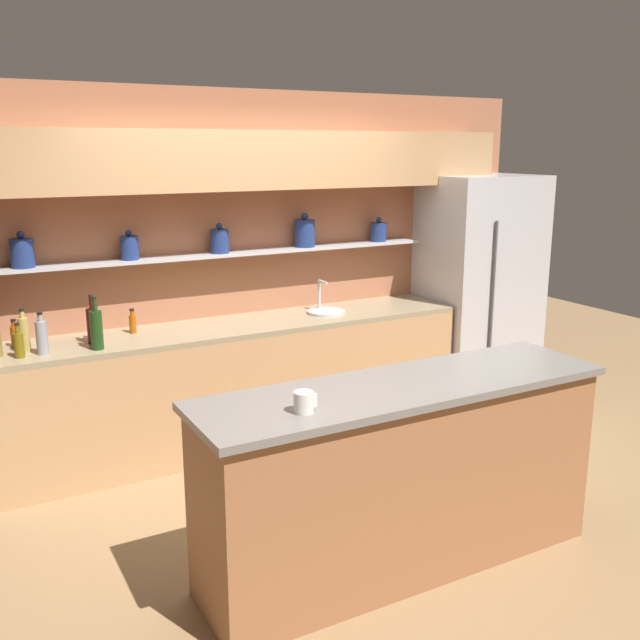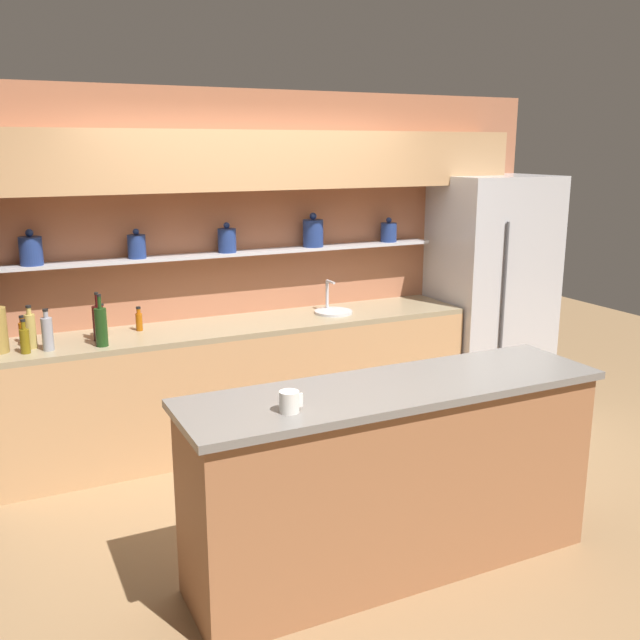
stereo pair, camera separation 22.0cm
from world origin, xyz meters
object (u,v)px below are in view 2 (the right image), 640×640
(sink_fixture, at_px, (333,310))
(bottle_spirit_1, at_px, (31,330))
(bottle_spirit_5, at_px, (47,333))
(coffee_mug, at_px, (289,402))
(bottle_sauce_2, at_px, (139,320))
(bottle_oil_4, at_px, (25,340))
(refrigerator, at_px, (491,291))
(bottle_wine_6, at_px, (101,326))
(bottle_wine_7, at_px, (98,322))
(bottle_spirit_3, at_px, (102,324))
(bottle_sauce_0, at_px, (23,331))

(sink_fixture, distance_m, bottle_spirit_1, 2.20)
(bottle_spirit_5, distance_m, coffee_mug, 2.09)
(bottle_sauce_2, bearing_deg, bottle_spirit_5, -158.27)
(bottle_oil_4, height_order, coffee_mug, bottle_oil_4)
(sink_fixture, distance_m, bottle_sauce_2, 1.48)
(bottle_spirit_1, height_order, bottle_oil_4, bottle_spirit_1)
(refrigerator, relative_size, coffee_mug, 17.51)
(bottle_oil_4, relative_size, bottle_wine_6, 0.64)
(bottle_oil_4, height_order, bottle_wine_7, bottle_wine_7)
(bottle_spirit_3, relative_size, bottle_wine_6, 0.67)
(coffee_mug, bearing_deg, bottle_wine_6, 105.68)
(sink_fixture, relative_size, coffee_mug, 2.66)
(refrigerator, relative_size, bottle_spirit_1, 6.92)
(bottle_wine_6, distance_m, bottle_wine_7, 0.15)
(bottle_wine_6, bearing_deg, bottle_sauce_2, 44.46)
(refrigerator, relative_size, bottle_wine_6, 5.66)
(refrigerator, bearing_deg, coffee_mug, -144.02)
(refrigerator, bearing_deg, bottle_spirit_1, 179.97)
(bottle_sauce_0, distance_m, bottle_oil_4, 0.27)
(bottle_sauce_0, bearing_deg, refrigerator, -2.53)
(bottle_wine_6, bearing_deg, bottle_spirit_1, 160.83)
(bottle_sauce_2, bearing_deg, bottle_wine_7, -154.04)
(bottle_sauce_2, xyz_separation_m, bottle_spirit_5, (-0.63, -0.25, 0.04))
(bottle_sauce_0, distance_m, coffee_mug, 2.38)
(refrigerator, distance_m, bottle_spirit_3, 3.24)
(refrigerator, height_order, bottle_oil_4, refrigerator)
(bottle_spirit_5, distance_m, bottle_wine_7, 0.35)
(bottle_sauce_0, xyz_separation_m, bottle_wine_7, (0.46, -0.16, 0.05))
(bottle_wine_7, bearing_deg, bottle_oil_4, -165.96)
(bottle_sauce_2, height_order, bottle_spirit_3, bottle_spirit_3)
(refrigerator, distance_m, bottle_spirit_1, 3.70)
(bottle_spirit_1, xyz_separation_m, bottle_wine_7, (0.42, 0.01, 0.00))
(bottle_spirit_5, bearing_deg, bottle_wine_6, -8.25)
(bottle_sauce_0, height_order, bottle_sauce_2, bottle_sauce_0)
(bottle_sauce_0, bearing_deg, bottle_wine_7, -18.49)
(sink_fixture, distance_m, bottle_spirit_5, 2.11)
(sink_fixture, relative_size, bottle_spirit_1, 1.05)
(bottle_spirit_3, height_order, coffee_mug, bottle_spirit_3)
(bottle_spirit_3, relative_size, bottle_spirit_5, 0.86)
(coffee_mug, bearing_deg, bottle_sauce_0, 114.29)
(sink_fixture, bearing_deg, bottle_spirit_5, -176.07)
(bottle_spirit_1, xyz_separation_m, bottle_spirit_5, (0.09, -0.10, -0.01))
(bottle_oil_4, bearing_deg, bottle_sauce_0, 88.90)
(bottle_sauce_0, bearing_deg, bottle_spirit_3, -9.20)
(bottle_spirit_1, bearing_deg, bottle_wine_6, -19.17)
(sink_fixture, xyz_separation_m, bottle_spirit_3, (-1.74, 0.04, 0.07))
(bottle_sauce_0, relative_size, bottle_spirit_1, 0.66)
(bottle_wine_6, bearing_deg, bottle_spirit_5, 171.75)
(bottle_sauce_0, height_order, bottle_wine_7, bottle_wine_7)
(coffee_mug, bearing_deg, bottle_spirit_5, 113.94)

